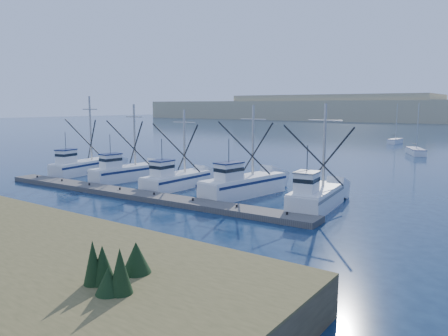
{
  "coord_description": "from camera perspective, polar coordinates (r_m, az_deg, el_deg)",
  "views": [
    {
      "loc": [
        17.38,
        -19.79,
        7.77
      ],
      "look_at": [
        -2.4,
        8.0,
        2.85
      ],
      "focal_mm": 35.0,
      "sensor_mm": 36.0,
      "label": 1
    }
  ],
  "objects": [
    {
      "name": "sailboat_far",
      "position": [
        95.5,
        21.44,
        3.28
      ],
      "size": [
        1.96,
        5.15,
        8.1
      ],
      "rotation": [
        0.0,
        0.0,
        -0.08
      ],
      "color": "white",
      "rests_on": "ground"
    },
    {
      "name": "floating_dock",
      "position": [
        37.91,
        -11.35,
        -3.45
      ],
      "size": [
        32.61,
        3.41,
        0.43
      ],
      "primitive_type": "cube",
      "rotation": [
        0.0,
        0.0,
        0.04
      ],
      "color": "#625E58",
      "rests_on": "ground"
    },
    {
      "name": "sailboat_near",
      "position": [
        75.58,
        23.74,
        1.99
      ],
      "size": [
        4.3,
        6.6,
        8.1
      ],
      "rotation": [
        0.0,
        0.0,
        0.43
      ],
      "color": "white",
      "rests_on": "ground"
    },
    {
      "name": "trawler_fleet",
      "position": [
        41.01,
        -5.78,
        -1.41
      ],
      "size": [
        32.03,
        8.96,
        8.8
      ],
      "color": "white",
      "rests_on": "ground"
    },
    {
      "name": "ground",
      "position": [
        27.46,
        -5.67,
        -8.26
      ],
      "size": [
        500.0,
        500.0,
        0.0
      ],
      "primitive_type": "plane",
      "color": "#0D203A",
      "rests_on": "ground"
    }
  ]
}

